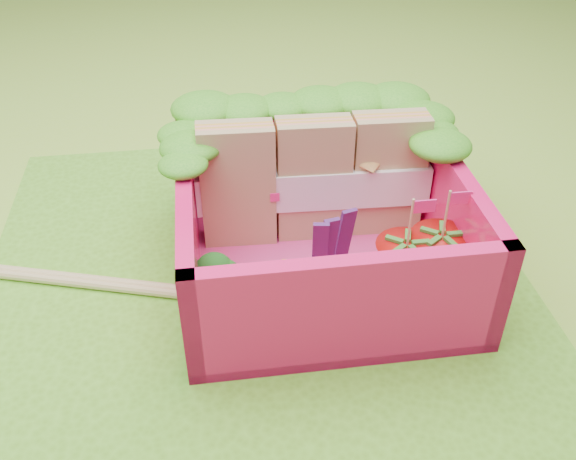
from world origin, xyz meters
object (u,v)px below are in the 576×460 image
at_px(bento_box, 321,223).
at_px(strawberry_left, 404,269).
at_px(chopsticks, 40,276).
at_px(strawberry_right, 438,261).
at_px(sandwich_stack, 314,180).
at_px(broccoli, 215,281).

xyz_separation_m(bento_box, strawberry_left, (0.32, -0.28, -0.08)).
relative_size(bento_box, chopsticks, 0.62).
relative_size(strawberry_left, strawberry_right, 0.99).
distance_m(sandwich_stack, strawberry_right, 0.71).
relative_size(sandwich_stack, broccoli, 3.60).
xyz_separation_m(sandwich_stack, strawberry_right, (0.49, -0.50, -0.16)).
bearing_deg(sandwich_stack, strawberry_left, -58.77).
distance_m(broccoli, chopsticks, 0.94).
relative_size(bento_box, sandwich_stack, 1.13).
distance_m(bento_box, strawberry_left, 0.44).
distance_m(bento_box, strawberry_right, 0.56).
height_order(broccoli, chopsticks, broccoli).
relative_size(sandwich_stack, strawberry_left, 2.23).
distance_m(broccoli, strawberry_left, 0.84).
height_order(bento_box, strawberry_left, strawberry_left).
relative_size(bento_box, strawberry_right, 2.49).
bearing_deg(bento_box, sandwich_stack, 88.78).
bearing_deg(chopsticks, strawberry_left, -12.96).
xyz_separation_m(bento_box, broccoli, (-0.52, -0.29, -0.05)).
xyz_separation_m(broccoli, strawberry_right, (1.01, 0.03, -0.03)).
bearing_deg(broccoli, strawberry_right, 1.87).
bearing_deg(sandwich_stack, strawberry_right, -45.56).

